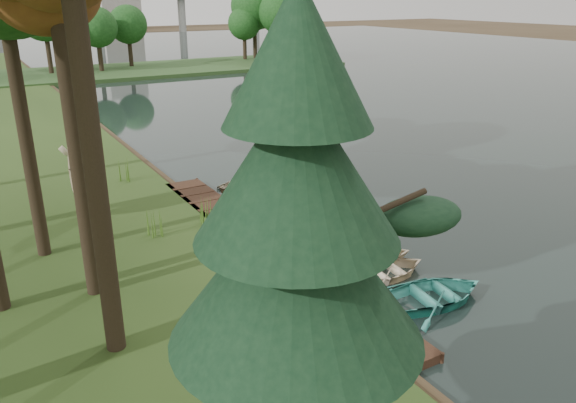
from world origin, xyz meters
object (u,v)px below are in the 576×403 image
boardwalk (262,246)px  rowboat_0 (433,292)px  stored_rowboat (92,207)px  rowboat_1 (384,268)px  rowboat_2 (368,255)px  pine_tree (297,210)px

boardwalk → rowboat_0: size_ratio=4.67×
rowboat_0 → stored_rowboat: size_ratio=0.91×
boardwalk → rowboat_1: size_ratio=5.35×
boardwalk → rowboat_1: (2.36, -3.81, 0.21)m
rowboat_1 → rowboat_2: size_ratio=0.99×
boardwalk → rowboat_0: (2.54, -5.79, 0.25)m
rowboat_0 → rowboat_1: size_ratio=1.15×
rowboat_2 → stored_rowboat: 10.96m
stored_rowboat → rowboat_0: bearing=-111.2°
pine_tree → stored_rowboat: bearing=90.1°
boardwalk → pine_tree: 12.19m
rowboat_2 → rowboat_1: bearing=-173.4°
rowboat_2 → stored_rowboat: size_ratio=0.80×
rowboat_0 → rowboat_2: (-0.01, 2.99, -0.04)m
boardwalk → stored_rowboat: stored_rowboat is taller
rowboat_1 → pine_tree: 10.62m
rowboat_1 → stored_rowboat: (-6.94, 9.34, 0.33)m
rowboat_0 → stored_rowboat: bearing=39.1°
boardwalk → pine_tree: pine_tree is taller
rowboat_0 → rowboat_2: 2.99m
rowboat_1 → pine_tree: pine_tree is taller
rowboat_1 → pine_tree: bearing=136.2°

